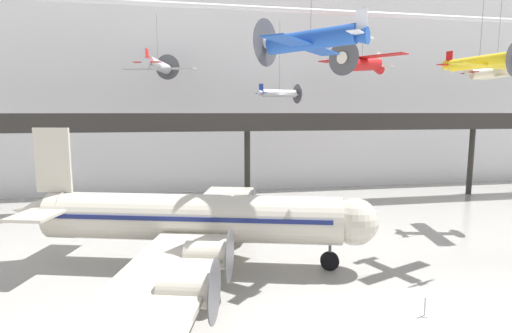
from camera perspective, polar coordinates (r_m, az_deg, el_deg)
The scene contains 12 objects.
ground_plane at distance 22.15m, azimuth 12.15°, elevation -22.03°, with size 260.00×260.00×0.00m, color #9E9B96.
hangar_back_wall at distance 56.81m, azimuth -2.91°, elevation 10.85°, with size 140.00×3.00×27.99m.
mezzanine_walkway at distance 46.28m, azimuth -1.07°, elevation 5.54°, with size 110.00×3.20×10.83m.
ceiling_truss_beam at distance 46.95m, azimuth -0.97°, elevation 21.68°, with size 120.00×0.60×0.60m.
airliner_silver_main at distance 28.89m, azimuth -9.32°, elevation -7.32°, with size 26.02×30.19×9.85m.
suspended_plane_cream_biplane at distance 44.00m, azimuth 31.14°, elevation 11.47°, with size 5.60×6.77×8.67m.
suspended_plane_silver_racer at distance 48.34m, azimuth -13.83°, elevation 13.82°, with size 8.46×7.18×7.04m.
suspended_plane_yellow_lowwing at distance 33.31m, azimuth 29.30°, elevation 12.84°, with size 6.35×5.47×8.57m.
suspended_plane_red_highwing at distance 45.23m, azimuth 14.92°, elevation 13.99°, with size 8.22×8.93×7.33m.
suspended_plane_blue_trainer at distance 28.49m, azimuth 7.83°, elevation 17.42°, with size 8.00×8.10×7.68m.
suspended_plane_white_twin at distance 49.22m, azimuth 3.37°, elevation 10.35°, with size 5.58×6.73×9.78m.
stanchion_barrier at distance 24.62m, azimuth 22.95°, elevation -18.43°, with size 0.36×0.36×1.08m.
Camera 1 is at (-7.72, -17.64, 10.95)m, focal length 28.00 mm.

